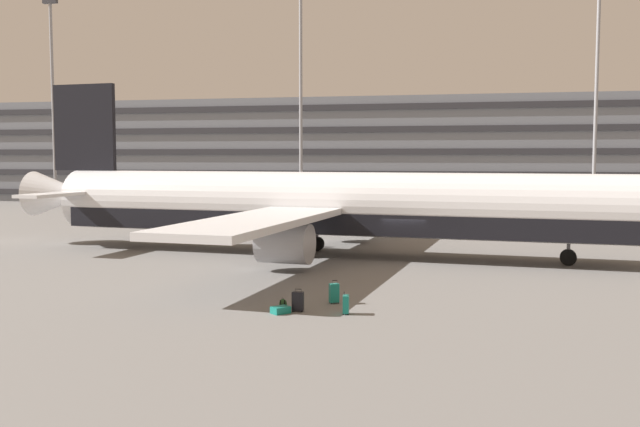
% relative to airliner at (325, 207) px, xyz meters
% --- Properties ---
extents(ground_plane, '(600.00, 600.00, 0.00)m').
position_rel_airliner_xyz_m(ground_plane, '(5.05, -1.43, -2.96)').
color(ground_plane, slate).
extents(terminal_structure, '(174.90, 15.12, 13.12)m').
position_rel_airliner_xyz_m(terminal_structure, '(5.05, 49.12, 3.60)').
color(terminal_structure, slate).
rests_on(terminal_structure, ground_plane).
extents(airliner, '(42.47, 34.40, 10.86)m').
position_rel_airliner_xyz_m(airliner, '(0.00, 0.00, 0.00)').
color(airliner, silver).
rests_on(airliner, ground_plane).
extents(light_mast_far_left, '(1.80, 0.50, 24.76)m').
position_rel_airliner_xyz_m(light_mast_far_left, '(-40.91, 34.71, 11.16)').
color(light_mast_far_left, gray).
rests_on(light_mast_far_left, ground_plane).
extents(light_mast_left, '(1.80, 0.50, 25.45)m').
position_rel_airliner_xyz_m(light_mast_left, '(-10.31, 34.71, 11.51)').
color(light_mast_left, gray).
rests_on(light_mast_left, ground_plane).
extents(light_mast_center_left, '(1.80, 0.50, 26.09)m').
position_rel_airliner_xyz_m(light_mast_center_left, '(20.45, 34.71, 11.84)').
color(light_mast_center_left, gray).
rests_on(light_mast_center_left, ground_plane).
extents(suitcase_large, '(0.80, 0.82, 0.27)m').
position_rel_airliner_xyz_m(suitcase_large, '(1.84, -16.38, -2.82)').
color(suitcase_large, '#147266').
rests_on(suitcase_large, ground_plane).
extents(suitcase_laid_flat, '(0.46, 0.42, 0.98)m').
position_rel_airliner_xyz_m(suitcase_laid_flat, '(3.47, -14.09, -2.52)').
color(suitcase_laid_flat, '#147266').
rests_on(suitcase_laid_flat, ground_plane).
extents(suitcase_red, '(0.45, 0.23, 0.89)m').
position_rel_airliner_xyz_m(suitcase_red, '(2.41, -15.92, -2.54)').
color(suitcase_red, black).
rests_on(suitcase_red, ground_plane).
extents(suitcase_black, '(0.28, 0.44, 0.85)m').
position_rel_airliner_xyz_m(suitcase_black, '(4.32, -15.96, -2.57)').
color(suitcase_black, '#147266').
rests_on(suitcase_black, ground_plane).
extents(backpack_upright, '(0.32, 0.25, 0.46)m').
position_rel_airliner_xyz_m(backpack_upright, '(1.72, -15.60, -2.76)').
color(backpack_upright, '#264C26').
rests_on(backpack_upright, ground_plane).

